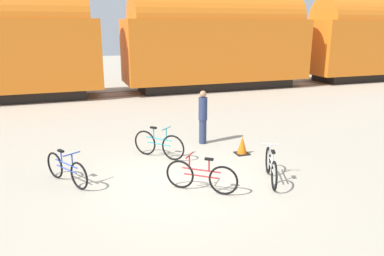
{
  "coord_description": "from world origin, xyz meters",
  "views": [
    {
      "loc": [
        -2.67,
        -8.45,
        3.8
      ],
      "look_at": [
        0.52,
        0.76,
        1.1
      ],
      "focal_mm": 35.0,
      "sensor_mm": 36.0,
      "label": 1
    }
  ],
  "objects_px": {
    "person_in_navy": "(203,117)",
    "bicycle_maroon": "(201,176)",
    "bicycle_silver": "(271,167)",
    "freight_train": "(111,41)",
    "bicycle_blue": "(67,170)",
    "traffic_cone": "(242,146)",
    "bicycle_teal": "(159,144)"
  },
  "relations": [
    {
      "from": "bicycle_teal",
      "to": "traffic_cone",
      "type": "bearing_deg",
      "value": -12.4
    },
    {
      "from": "bicycle_teal",
      "to": "bicycle_silver",
      "type": "distance_m",
      "value": 3.42
    },
    {
      "from": "bicycle_blue",
      "to": "traffic_cone",
      "type": "height_order",
      "value": "bicycle_blue"
    },
    {
      "from": "freight_train",
      "to": "person_in_navy",
      "type": "bearing_deg",
      "value": -81.3
    },
    {
      "from": "freight_train",
      "to": "bicycle_maroon",
      "type": "distance_m",
      "value": 13.71
    },
    {
      "from": "bicycle_silver",
      "to": "person_in_navy",
      "type": "bearing_deg",
      "value": 98.54
    },
    {
      "from": "freight_train",
      "to": "bicycle_maroon",
      "type": "bearing_deg",
      "value": -89.19
    },
    {
      "from": "bicycle_teal",
      "to": "bicycle_silver",
      "type": "bearing_deg",
      "value": -49.56
    },
    {
      "from": "bicycle_teal",
      "to": "traffic_cone",
      "type": "xyz_separation_m",
      "value": [
        2.46,
        -0.54,
        -0.14
      ]
    },
    {
      "from": "bicycle_blue",
      "to": "bicycle_silver",
      "type": "distance_m",
      "value": 5.06
    },
    {
      "from": "bicycle_blue",
      "to": "traffic_cone",
      "type": "xyz_separation_m",
      "value": [
        5.07,
        0.56,
        -0.11
      ]
    },
    {
      "from": "bicycle_blue",
      "to": "person_in_navy",
      "type": "distance_m",
      "value": 4.76
    },
    {
      "from": "person_in_navy",
      "to": "bicycle_maroon",
      "type": "bearing_deg",
      "value": -113.4
    },
    {
      "from": "person_in_navy",
      "to": "bicycle_teal",
      "type": "bearing_deg",
      "value": -155.75
    },
    {
      "from": "bicycle_silver",
      "to": "traffic_cone",
      "type": "height_order",
      "value": "bicycle_silver"
    },
    {
      "from": "bicycle_maroon",
      "to": "traffic_cone",
      "type": "relative_size",
      "value": 2.56
    },
    {
      "from": "bicycle_maroon",
      "to": "person_in_navy",
      "type": "distance_m",
      "value": 3.74
    },
    {
      "from": "freight_train",
      "to": "bicycle_blue",
      "type": "distance_m",
      "value": 12.54
    },
    {
      "from": "bicycle_teal",
      "to": "person_in_navy",
      "type": "relative_size",
      "value": 0.75
    },
    {
      "from": "bicycle_maroon",
      "to": "bicycle_silver",
      "type": "bearing_deg",
      "value": 0.02
    },
    {
      "from": "bicycle_maroon",
      "to": "traffic_cone",
      "type": "distance_m",
      "value": 2.95
    },
    {
      "from": "freight_train",
      "to": "bicycle_silver",
      "type": "xyz_separation_m",
      "value": [
        2.05,
        -13.47,
        -2.55
      ]
    },
    {
      "from": "bicycle_blue",
      "to": "bicycle_maroon",
      "type": "bearing_deg",
      "value": -26.93
    },
    {
      "from": "bicycle_blue",
      "to": "bicycle_teal",
      "type": "bearing_deg",
      "value": 22.84
    },
    {
      "from": "traffic_cone",
      "to": "freight_train",
      "type": "bearing_deg",
      "value": 101.35
    },
    {
      "from": "bicycle_blue",
      "to": "person_in_navy",
      "type": "relative_size",
      "value": 0.87
    },
    {
      "from": "bicycle_blue",
      "to": "bicycle_silver",
      "type": "bearing_deg",
      "value": -17.33
    },
    {
      "from": "bicycle_teal",
      "to": "bicycle_silver",
      "type": "relative_size",
      "value": 0.8
    },
    {
      "from": "freight_train",
      "to": "bicycle_silver",
      "type": "distance_m",
      "value": 13.86
    },
    {
      "from": "bicycle_maroon",
      "to": "person_in_navy",
      "type": "xyz_separation_m",
      "value": [
        1.34,
        3.45,
        0.53
      ]
    },
    {
      "from": "bicycle_silver",
      "to": "bicycle_maroon",
      "type": "bearing_deg",
      "value": -179.98
    },
    {
      "from": "bicycle_silver",
      "to": "traffic_cone",
      "type": "bearing_deg",
      "value": 83.49
    }
  ]
}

